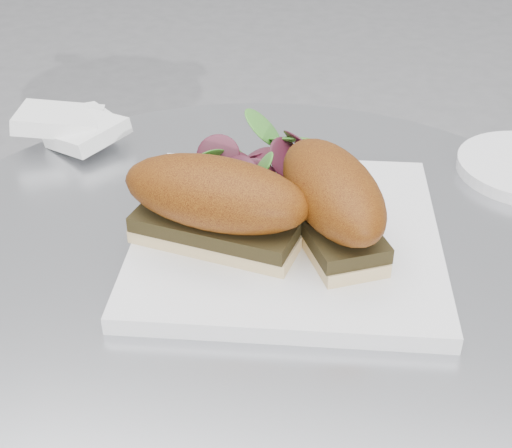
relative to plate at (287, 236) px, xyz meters
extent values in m
cylinder|color=#A9ABB0|center=(-0.02, -0.03, -0.02)|extent=(0.70, 0.70, 0.02)
cube|color=white|center=(0.00, 0.00, 0.00)|extent=(0.30, 0.30, 0.02)
cube|color=#CCB37F|center=(-0.06, -0.03, 0.01)|extent=(0.16, 0.09, 0.01)
cube|color=black|center=(-0.06, -0.03, 0.03)|extent=(0.15, 0.09, 0.01)
ellipsoid|color=#6E3A0A|center=(-0.06, -0.03, 0.06)|extent=(0.18, 0.11, 0.06)
cube|color=#CCB37F|center=(0.04, -0.01, 0.01)|extent=(0.11, 0.15, 0.01)
cube|color=black|center=(0.04, -0.01, 0.03)|extent=(0.11, 0.15, 0.01)
ellipsoid|color=#6E3A0A|center=(0.04, -0.01, 0.06)|extent=(0.13, 0.18, 0.06)
camera|label=1|loc=(0.06, -0.54, 0.37)|focal=50.00mm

